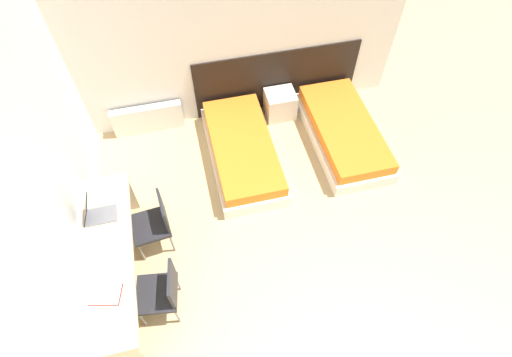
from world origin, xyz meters
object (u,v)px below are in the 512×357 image
Objects in this scene: chair_near_laptop at (155,222)px; laptop at (95,213)px; nightstand at (280,104)px; bed_near_window at (243,151)px; chair_near_notebook at (162,291)px; bed_near_door at (343,132)px.

chair_near_laptop is 2.40× the size of laptop.
laptop reaches higher than nightstand.
chair_near_notebook reaches higher than bed_near_window.
bed_near_door is at bearing 42.20° from chair_near_notebook.
chair_near_notebook is at bearing -58.22° from laptop.
nightstand is 3.32m from chair_near_notebook.
bed_near_door is 3.52m from laptop.
bed_near_door is 2.26× the size of chair_near_laptop.
chair_near_notebook is 2.40× the size of laptop.
chair_near_notebook reaches higher than nightstand.
chair_near_notebook is at bearing -145.74° from bed_near_door.
nightstand is at bearing 44.67° from bed_near_window.
chair_near_notebook is at bearing -127.48° from nightstand.
laptop is at bearing -151.08° from bed_near_window.
bed_near_window is at bearing -135.33° from nightstand.
bed_near_door is 5.42× the size of laptop.
nightstand is 2.70m from chair_near_laptop.
chair_near_laptop is at bearing -140.43° from bed_near_window.
bed_near_window is 2.17m from laptop.
bed_near_window is 5.42× the size of laptop.
chair_near_laptop reaches higher than bed_near_window.
laptop is at bearing 170.00° from chair_near_laptop.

